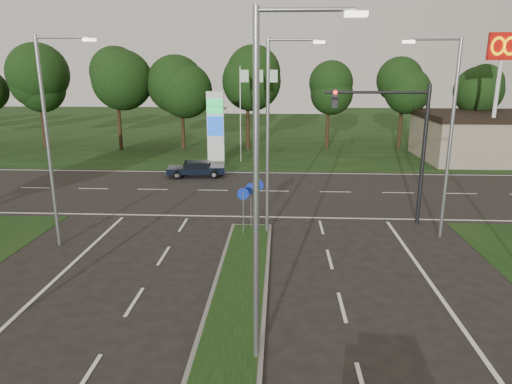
{
  "coord_description": "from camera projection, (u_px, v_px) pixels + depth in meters",
  "views": [
    {
      "loc": [
        1.37,
        -4.77,
        7.59
      ],
      "look_at": [
        0.3,
        15.5,
        2.2
      ],
      "focal_mm": 32.0,
      "sensor_mm": 36.0,
      "label": 1
    }
  ],
  "objects": [
    {
      "name": "verge_far",
      "position": [
        270.0,
        131.0,
        59.71
      ],
      "size": [
        160.0,
        50.0,
        0.02
      ],
      "primitive_type": "cube",
      "color": "black",
      "rests_on": "ground"
    },
    {
      "name": "cross_road",
      "position": [
        258.0,
        191.0,
        29.78
      ],
      "size": [
        160.0,
        12.0,
        0.02
      ],
      "primitive_type": "cube",
      "color": "black",
      "rests_on": "ground"
    },
    {
      "name": "streetlight_median_near",
      "position": [
        264.0,
        178.0,
        11.06
      ],
      "size": [
        2.53,
        0.22,
        9.0
      ],
      "color": "gray",
      "rests_on": "ground"
    },
    {
      "name": "streetlight_median_far",
      "position": [
        272.0,
        128.0,
        20.71
      ],
      "size": [
        2.53,
        0.22,
        9.0
      ],
      "color": "gray",
      "rests_on": "ground"
    },
    {
      "name": "streetlight_left_far",
      "position": [
        51.0,
        133.0,
        19.25
      ],
      "size": [
        2.53,
        0.22,
        9.0
      ],
      "color": "gray",
      "rests_on": "ground"
    },
    {
      "name": "streetlight_right_far",
      "position": [
        447.0,
        129.0,
        20.31
      ],
      "size": [
        2.53,
        0.22,
        9.0
      ],
      "rotation": [
        0.0,
        0.0,
        3.14
      ],
      "color": "gray",
      "rests_on": "ground"
    },
    {
      "name": "traffic_signal",
      "position": [
        398.0,
        133.0,
        22.43
      ],
      "size": [
        5.1,
        0.42,
        7.0
      ],
      "color": "black",
      "rests_on": "ground"
    },
    {
      "name": "median_signs",
      "position": [
        251.0,
        197.0,
        22.01
      ],
      "size": [
        1.16,
        1.76,
        2.38
      ],
      "color": "gray",
      "rests_on": "ground"
    },
    {
      "name": "gas_pylon",
      "position": [
        218.0,
        126.0,
        37.89
      ],
      "size": [
        5.8,
        1.26,
        8.0
      ],
      "color": "silver",
      "rests_on": "ground"
    },
    {
      "name": "mcdonalds_sign",
      "position": [
        501.0,
        66.0,
        34.51
      ],
      "size": [
        2.2,
        0.47,
        10.4
      ],
      "color": "silver",
      "rests_on": "ground"
    },
    {
      "name": "treeline_far",
      "position": [
        267.0,
        79.0,
        43.4
      ],
      "size": [
        6.0,
        6.0,
        9.9
      ],
      "color": "black",
      "rests_on": "ground"
    },
    {
      "name": "navy_sedan",
      "position": [
        196.0,
        168.0,
        33.73
      ],
      "size": [
        4.36,
        2.21,
        1.15
      ],
      "rotation": [
        0.0,
        0.0,
        1.7
      ],
      "color": "black",
      "rests_on": "ground"
    }
  ]
}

